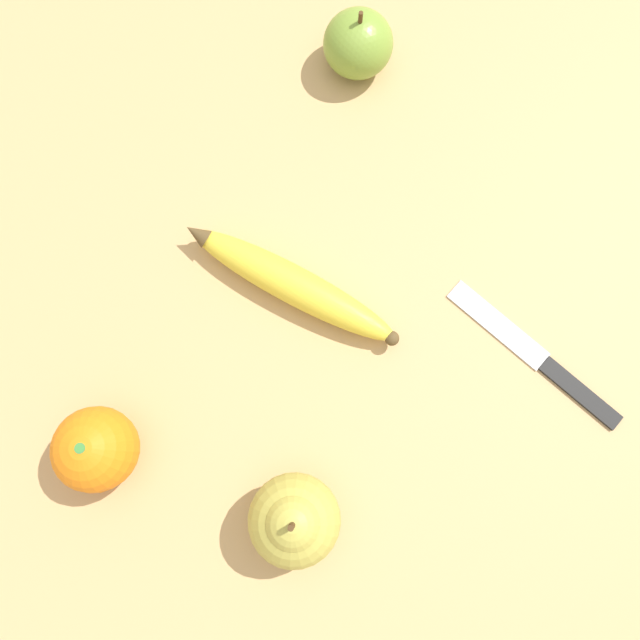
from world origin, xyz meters
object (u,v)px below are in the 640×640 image
object	(u,v)px
pear	(294,521)
paring_knife	(540,359)
apple	(358,44)
orange	(96,449)
banana	(290,284)

from	to	relation	value
pear	paring_knife	xyz separation A→B (m)	(0.11, 0.25, -0.04)
apple	paring_knife	size ratio (longest dim) A/B	0.39
paring_knife	apple	bearing A→B (deg)	69.93
orange	pear	world-z (taller)	pear
banana	orange	size ratio (longest dim) A/B	3.12
pear	apple	size ratio (longest dim) A/B	1.26
pear	paring_knife	bearing A→B (deg)	65.46
banana	orange	xyz separation A→B (m)	(-0.05, -0.22, 0.02)
pear	paring_knife	world-z (taller)	pear
banana	pear	xyz separation A→B (m)	(0.12, -0.17, 0.03)
orange	pear	size ratio (longest dim) A/B	0.76
banana	paring_knife	size ratio (longest dim) A/B	1.18
banana	apple	bearing A→B (deg)	-76.27
orange	pear	xyz separation A→B (m)	(0.18, 0.05, 0.01)
orange	pear	distance (m)	0.18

